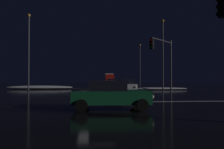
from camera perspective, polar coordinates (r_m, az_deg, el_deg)
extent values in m
cube|color=black|center=(15.09, -4.28, -7.66)|extent=(120.00, 120.00, 0.10)
cube|color=white|center=(23.07, -4.12, -5.22)|extent=(0.35, 13.72, 0.01)
cube|color=yellow|center=(34.65, -4.02, -3.81)|extent=(22.00, 0.15, 0.01)
cube|color=white|center=(17.08, 24.33, -6.62)|extent=(13.72, 0.40, 0.01)
ellipsoid|color=white|center=(34.08, -19.06, -3.33)|extent=(9.99, 1.50, 0.57)
ellipsoid|color=white|center=(31.39, 12.31, -3.76)|extent=(8.78, 1.50, 0.36)
cube|color=silver|center=(25.69, 4.13, -3.30)|extent=(1.80, 4.20, 0.70)
cube|color=black|center=(25.87, 4.07, -1.90)|extent=(1.60, 2.00, 0.55)
cylinder|color=black|center=(24.33, 6.75, -4.25)|extent=(0.22, 0.64, 0.64)
cylinder|color=black|center=(24.06, 2.52, -4.29)|extent=(0.22, 0.64, 0.64)
cylinder|color=black|center=(27.38, 5.55, -3.89)|extent=(0.22, 0.64, 0.64)
cylinder|color=black|center=(27.14, 1.79, -3.92)|extent=(0.22, 0.64, 0.64)
sphere|color=#F9EFC6|center=(23.70, 6.40, -3.37)|extent=(0.22, 0.22, 0.22)
sphere|color=#F9EFC6|center=(23.51, 3.28, -3.40)|extent=(0.22, 0.22, 0.22)
cube|color=#C66014|center=(31.23, 1.80, -2.90)|extent=(1.80, 4.20, 0.70)
cube|color=black|center=(31.41, 1.76, -1.75)|extent=(1.60, 2.00, 0.55)
cylinder|color=black|center=(29.81, 3.82, -3.66)|extent=(0.22, 0.64, 0.64)
cylinder|color=black|center=(29.62, 0.36, -3.68)|extent=(0.22, 0.64, 0.64)
cylinder|color=black|center=(32.88, 3.10, -3.41)|extent=(0.22, 0.64, 0.64)
cylinder|color=black|center=(32.71, -0.04, -3.43)|extent=(0.22, 0.64, 0.64)
sphere|color=#F9EFC6|center=(29.19, 3.48, -2.93)|extent=(0.22, 0.22, 0.22)
sphere|color=#F9EFC6|center=(29.06, 0.93, -2.94)|extent=(0.22, 0.22, 0.22)
cube|color=navy|center=(37.89, 0.75, -2.56)|extent=(1.80, 4.20, 0.70)
cube|color=black|center=(38.07, 0.73, -1.62)|extent=(1.60, 2.00, 0.55)
cylinder|color=black|center=(36.44, 2.36, -3.18)|extent=(0.22, 0.64, 0.64)
cylinder|color=black|center=(36.29, -0.47, -3.19)|extent=(0.22, 0.64, 0.64)
cylinder|color=black|center=(39.52, 1.87, -3.01)|extent=(0.22, 0.64, 0.64)
cylinder|color=black|center=(39.38, -0.74, -3.02)|extent=(0.22, 0.64, 0.64)
sphere|color=#F9EFC6|center=(35.83, 2.06, -2.57)|extent=(0.22, 0.22, 0.22)
sphere|color=#F9EFC6|center=(35.72, -0.02, -2.58)|extent=(0.22, 0.22, 0.22)
cube|color=slate|center=(43.13, 0.95, -2.38)|extent=(1.80, 4.20, 0.70)
cube|color=black|center=(43.32, 0.92, -1.54)|extent=(1.60, 2.00, 0.55)
cylinder|color=black|center=(41.68, 2.36, -2.90)|extent=(0.22, 0.64, 0.64)
cylinder|color=black|center=(41.53, -0.11, -2.91)|extent=(0.22, 0.64, 0.64)
cylinder|color=black|center=(44.76, 1.93, -2.77)|extent=(0.22, 0.64, 0.64)
cylinder|color=black|center=(44.62, -0.37, -2.78)|extent=(0.22, 0.64, 0.64)
sphere|color=#F9EFC6|center=(41.08, 2.10, -2.37)|extent=(0.22, 0.22, 0.22)
sphere|color=#F9EFC6|center=(40.96, 0.29, -2.38)|extent=(0.22, 0.22, 0.22)
cube|color=black|center=(49.72, -0.23, -2.19)|extent=(1.80, 4.20, 0.70)
cube|color=black|center=(49.92, -0.24, -1.47)|extent=(1.60, 2.00, 0.55)
cylinder|color=black|center=(48.25, 0.95, -2.65)|extent=(0.22, 0.64, 0.64)
cylinder|color=black|center=(48.14, -1.18, -2.65)|extent=(0.22, 0.64, 0.64)
cylinder|color=black|center=(51.34, 0.67, -2.55)|extent=(0.22, 0.64, 0.64)
cylinder|color=black|center=(51.23, -1.34, -2.55)|extent=(0.22, 0.64, 0.64)
sphere|color=#F9EFC6|center=(47.66, 0.71, -2.19)|extent=(0.22, 0.22, 0.22)
sphere|color=#F9EFC6|center=(47.57, -0.85, -2.19)|extent=(0.22, 0.22, 0.22)
cube|color=#B7B7BC|center=(55.93, -0.50, -2.06)|extent=(1.80, 4.20, 0.70)
cube|color=black|center=(56.12, -0.51, -1.42)|extent=(1.60, 2.00, 0.55)
cylinder|color=black|center=(54.45, 0.55, -2.46)|extent=(0.22, 0.64, 0.64)
cylinder|color=black|center=(54.34, -1.35, -2.46)|extent=(0.22, 0.64, 0.64)
cylinder|color=black|center=(57.54, 0.31, -2.38)|extent=(0.22, 0.64, 0.64)
cylinder|color=black|center=(57.44, -1.48, -2.38)|extent=(0.22, 0.64, 0.64)
sphere|color=#F9EFC6|center=(53.85, 0.33, -2.05)|extent=(0.22, 0.22, 0.22)
sphere|color=#F9EFC6|center=(53.77, -1.06, -2.05)|extent=(0.22, 0.22, 0.22)
cube|color=red|center=(59.26, -0.60, -1.07)|extent=(2.40, 2.20, 2.30)
cube|color=silver|center=(63.75, -0.83, -0.93)|extent=(2.40, 5.00, 2.60)
cylinder|color=black|center=(59.95, 0.51, -2.17)|extent=(0.28, 0.96, 0.96)
cylinder|color=black|center=(59.81, -1.78, -2.18)|extent=(0.28, 0.96, 0.96)
cylinder|color=black|center=(64.63, 0.20, -2.09)|extent=(0.28, 0.96, 0.96)
cylinder|color=black|center=(64.51, -1.93, -2.09)|extent=(0.28, 0.96, 0.96)
sphere|color=#F9EFC6|center=(58.17, 0.30, -1.67)|extent=(0.26, 0.26, 0.26)
sphere|color=#F9EFC6|center=(58.07, -1.37, -1.67)|extent=(0.26, 0.26, 0.26)
cube|color=#14512D|center=(11.63, -0.25, -6.09)|extent=(4.20, 1.80, 0.70)
cube|color=black|center=(11.58, -1.24, -3.01)|extent=(2.00, 1.60, 0.55)
cylinder|color=black|center=(12.74, 6.53, -7.22)|extent=(0.64, 0.22, 0.64)
cylinder|color=black|center=(10.99, 8.23, -8.21)|extent=(0.64, 0.22, 0.64)
cylinder|color=black|center=(12.56, -7.64, -7.31)|extent=(0.64, 0.22, 0.64)
cylinder|color=black|center=(10.78, -8.28, -8.35)|extent=(0.64, 0.22, 0.64)
sphere|color=#F9EFC6|center=(12.57, 9.30, -5.47)|extent=(0.22, 0.22, 0.22)
sphere|color=#F9EFC6|center=(11.32, 10.80, -5.96)|extent=(0.22, 0.22, 0.22)
cube|color=black|center=(11.30, 27.68, 16.16)|extent=(0.46, 0.46, 1.05)
sphere|color=black|center=(11.34, 26.87, 16.10)|extent=(0.22, 0.22, 0.22)
sphere|color=black|center=(11.24, 26.88, 14.42)|extent=(0.22, 0.22, 0.22)
cylinder|color=#4C4C51|center=(24.87, 15.70, 2.06)|extent=(0.18, 0.18, 6.03)
cylinder|color=#4C4C51|center=(23.31, 13.41, 8.98)|extent=(3.06, 3.06, 0.12)
cube|color=black|center=(21.39, 10.76, 8.17)|extent=(0.46, 0.46, 1.05)
sphere|color=red|center=(21.31, 10.54, 9.15)|extent=(0.22, 0.22, 0.22)
sphere|color=black|center=(21.25, 10.54, 8.23)|extent=(0.22, 0.22, 0.22)
sphere|color=black|center=(21.20, 10.54, 7.31)|extent=(0.22, 0.22, 0.22)
cylinder|color=#424247|center=(45.58, 7.58, 2.30)|extent=(0.20, 0.20, 8.64)
sphere|color=#F9AD47|center=(46.06, 7.57, 7.89)|extent=(0.44, 0.44, 0.44)
cylinder|color=#424247|center=(30.15, 13.63, 4.84)|extent=(0.20, 0.20, 9.51)
sphere|color=#F9AD47|center=(31.04, 13.59, 13.94)|extent=(0.44, 0.44, 0.44)
cylinder|color=#424247|center=(30.24, -21.68, 5.26)|extent=(0.20, 0.20, 9.92)
sphere|color=#F9AD47|center=(31.22, -21.62, 14.68)|extent=(0.44, 0.44, 0.44)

